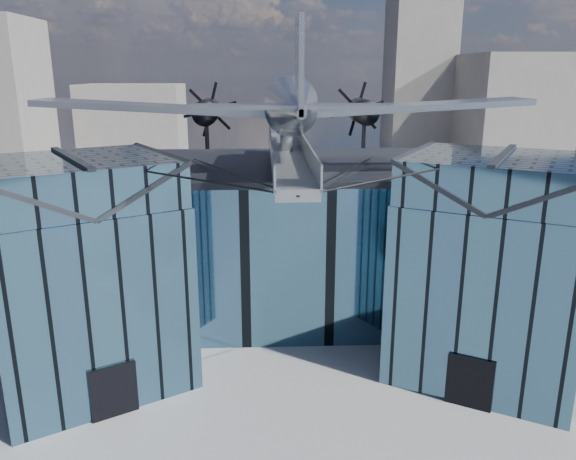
{
  "coord_description": "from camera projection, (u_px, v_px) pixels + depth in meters",
  "views": [
    {
      "loc": [
        -1.31,
        -28.07,
        15.72
      ],
      "look_at": [
        0.0,
        2.0,
        7.2
      ],
      "focal_mm": 35.0,
      "sensor_mm": 36.0,
      "label": 1
    }
  ],
  "objects": [
    {
      "name": "museum",
      "position": [
        285.0,
        239.0,
        35.41
      ],
      "size": [
        32.88,
        24.5,
        17.6
      ],
      "color": "#406883",
      "rests_on": "ground"
    },
    {
      "name": "bg_towers",
      "position": [
        283.0,
        115.0,
        77.19
      ],
      "size": [
        77.0,
        24.5,
        26.0
      ],
      "color": "slate",
      "rests_on": "ground"
    },
    {
      "name": "ground_plane",
      "position": [
        290.0,
        364.0,
        31.32
      ],
      "size": [
        120.0,
        120.0,
        0.0
      ],
      "primitive_type": "plane",
      "color": "gray"
    }
  ]
}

